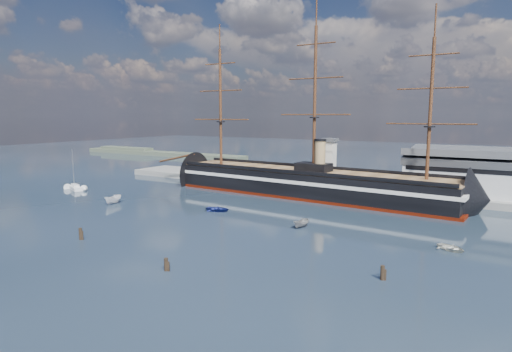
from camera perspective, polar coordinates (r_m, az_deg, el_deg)
The scene contains 13 objects.
ground at distance 114.36m, azimuth 2.00°, elevation -4.22°, with size 600.00×600.00×0.00m, color black.
quay at distance 142.89m, azimuth 12.60°, elevation -1.93°, with size 180.00×18.00×2.00m, color slate.
quay_tower at distance 141.11m, azimuth 9.64°, elevation 2.03°, with size 5.00×5.00×15.00m.
shoreline at distance 274.03m, azimuth -13.98°, elevation 3.07°, with size 120.00×10.00×4.00m.
warship at distance 131.30m, azimuth 6.14°, elevation -0.87°, with size 113.38×22.13×53.94m.
sailboat at distance 153.14m, azimuth -22.94°, elevation -1.39°, with size 8.72×5.57×13.48m.
motorboat_a at distance 125.34m, azimuth -18.49°, elevation -3.55°, with size 7.23×2.65×2.89m, color white.
motorboat_b at distance 110.37m, azimuth -5.12°, elevation -4.71°, with size 3.79×1.52×1.77m, color navy.
motorboat_c at distance 94.64m, azimuth 6.02°, elevation -6.89°, with size 5.65×2.07×2.26m, color gray.
motorboat_e at distance 86.57m, azimuth 24.57°, elevation -9.03°, with size 3.23×1.29×1.51m, color beige.
piling_near_left at distance 92.28m, azimuth -22.31°, elevation -7.86°, with size 0.64×0.64×3.12m, color black.
piling_near_mid at distance 70.76m, azimuth -11.88°, elevation -12.27°, with size 0.64×0.64×2.80m, color black.
piling_far_right at distance 68.48m, azimuth 16.47°, elevation -13.13°, with size 0.64×0.64×2.95m, color black.
Camera 1 is at (54.30, -57.64, 24.44)m, focal length 30.00 mm.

